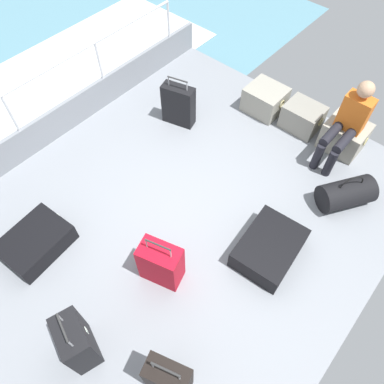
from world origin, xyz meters
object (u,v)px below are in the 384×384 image
Objects in this scene: suitcase_3 at (77,342)px; cargo_crate_1 at (302,117)px; suitcase_0 at (161,264)px; passenger_seated at (348,122)px; duffel_bag at (346,194)px; cargo_crate_0 at (265,99)px; suitcase_4 at (169,379)px; suitcase_5 at (179,105)px; cargo_crate_2 at (344,136)px; suitcase_1 at (269,248)px; suitcase_2 at (36,242)px.

cargo_crate_1 is at bearing 90.51° from suitcase_3.
suitcase_0 is 0.91× the size of suitcase_3.
duffel_bag is at bearing -53.95° from passenger_seated.
cargo_crate_1 is at bearing 165.72° from passenger_seated.
cargo_crate_0 is 0.80× the size of suitcase_0.
suitcase_4 is 1.04× the size of suitcase_5.
passenger_seated is at bearing 93.97° from suitcase_4.
passenger_seated is at bearing -90.00° from cargo_crate_2.
cargo_crate_1 is 0.75× the size of duffel_bag.
suitcase_4 is 3.44m from suitcase_5.
duffel_bag is (2.47, 0.27, -0.13)m from suitcase_5.
cargo_crate_1 is 0.77× the size of suitcase_0.
duffel_bag is at bearing 75.97° from suitcase_1.
cargo_crate_1 reaches higher than suitcase_1.
cargo_crate_2 is at bearing 3.37° from cargo_crate_0.
suitcase_4 is (1.47, -3.62, 0.14)m from cargo_crate_0.
duffel_bag is (1.05, 3.19, -0.13)m from suitcase_3.
cargo_crate_0 is at bearing 125.78° from suitcase_1.
cargo_crate_2 is at bearing 2.54° from cargo_crate_1.
suitcase_1 is 1.07× the size of suitcase_2.
cargo_crate_1 is 0.73× the size of suitcase_5.
cargo_crate_0 is at bearing 112.11° from suitcase_4.
cargo_crate_2 reaches higher than cargo_crate_0.
cargo_crate_0 is 3.63m from suitcase_2.
cargo_crate_1 reaches higher than suitcase_2.
cargo_crate_1 is 0.97× the size of cargo_crate_2.
suitcase_0 is at bearing -100.52° from cargo_crate_2.
duffel_bag is at bearing 71.84° from suitcase_3.
cargo_crate_2 is 4.06m from suitcase_3.
suitcase_5 reaches higher than suitcase_2.
suitcase_3 is at bearing -16.04° from suitcase_2.
cargo_crate_2 is 2.01m from suitcase_1.
suitcase_0 is 1.08m from suitcase_4.
suitcase_3 is at bearing -98.31° from cargo_crate_2.
cargo_crate_1 is 1.34m from duffel_bag.
passenger_seated is 1.56× the size of suitcase_0.
cargo_crate_0 reaches higher than cargo_crate_1.
passenger_seated is at bearing 81.29° from suitcase_3.
duffel_bag is at bearing -36.19° from cargo_crate_1.
duffel_bag is at bearing 50.91° from suitcase_2.
suitcase_0 is (0.68, -2.89, 0.09)m from cargo_crate_0.
duffel_bag reaches higher than cargo_crate_0.
cargo_crate_0 is 0.69× the size of suitcase_1.
suitcase_4 reaches higher than cargo_crate_0.
suitcase_5 is at bearing -142.50° from cargo_crate_1.
cargo_crate_2 is (1.23, 0.07, 0.02)m from cargo_crate_0.
suitcase_0 reaches higher than cargo_crate_1.
cargo_crate_2 is at bearing 79.48° from suitcase_0.
duffel_bag reaches higher than cargo_crate_1.
suitcase_2 is at bearing -129.09° from duffel_bag.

